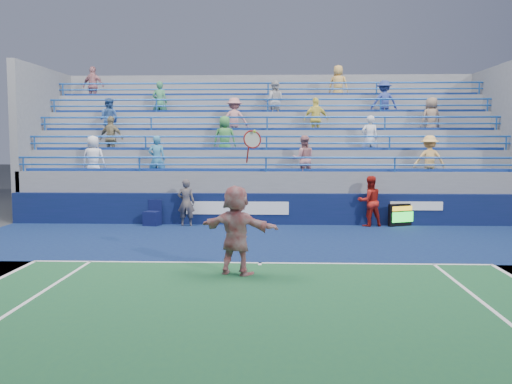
{
  "coord_description": "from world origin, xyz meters",
  "views": [
    {
      "loc": [
        0.42,
        -13.37,
        2.89
      ],
      "look_at": [
        -0.19,
        2.5,
        1.5
      ],
      "focal_mm": 40.0,
      "sensor_mm": 36.0,
      "label": 1
    }
  ],
  "objects_px": {
    "tennis_player": "(236,230)",
    "line_judge": "(186,203)",
    "serve_speed_board": "(403,215)",
    "judge_chair": "(152,217)",
    "ball_girl": "(370,201)"
  },
  "relations": [
    {
      "from": "judge_chair",
      "to": "ball_girl",
      "type": "relative_size",
      "value": 0.51
    },
    {
      "from": "serve_speed_board",
      "to": "tennis_player",
      "type": "bearing_deg",
      "value": -125.12
    },
    {
      "from": "serve_speed_board",
      "to": "line_judge",
      "type": "relative_size",
      "value": 0.66
    },
    {
      "from": "serve_speed_board",
      "to": "judge_chair",
      "type": "distance_m",
      "value": 8.67
    },
    {
      "from": "judge_chair",
      "to": "line_judge",
      "type": "relative_size",
      "value": 0.54
    },
    {
      "from": "judge_chair",
      "to": "line_judge",
      "type": "bearing_deg",
      "value": -3.44
    },
    {
      "from": "tennis_player",
      "to": "ball_girl",
      "type": "bearing_deg",
      "value": 61.06
    },
    {
      "from": "judge_chair",
      "to": "ball_girl",
      "type": "bearing_deg",
      "value": 0.67
    },
    {
      "from": "tennis_player",
      "to": "line_judge",
      "type": "distance_m",
      "value": 7.52
    },
    {
      "from": "serve_speed_board",
      "to": "ball_girl",
      "type": "bearing_deg",
      "value": -175.83
    },
    {
      "from": "serve_speed_board",
      "to": "tennis_player",
      "type": "distance_m",
      "value": 9.08
    },
    {
      "from": "tennis_player",
      "to": "ball_girl",
      "type": "height_order",
      "value": "tennis_player"
    },
    {
      "from": "judge_chair",
      "to": "ball_girl",
      "type": "height_order",
      "value": "ball_girl"
    },
    {
      "from": "tennis_player",
      "to": "ball_girl",
      "type": "relative_size",
      "value": 1.81
    },
    {
      "from": "line_judge",
      "to": "ball_girl",
      "type": "height_order",
      "value": "ball_girl"
    }
  ]
}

